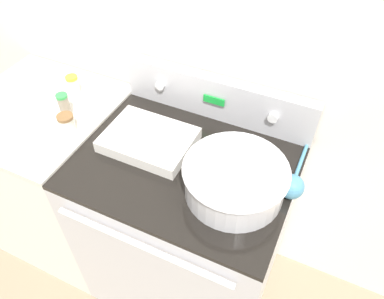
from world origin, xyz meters
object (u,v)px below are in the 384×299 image
object	(u,v)px
spice_jar_yellow_cap	(73,85)
spice_jar_brown_cap	(67,123)
casserole_dish	(149,139)
spice_jar_green_cap	(64,105)
mixing_bowl	(235,178)
ladle	(292,185)

from	to	relation	value
spice_jar_yellow_cap	spice_jar_brown_cap	bearing A→B (deg)	-58.46
casserole_dish	spice_jar_yellow_cap	world-z (taller)	spice_jar_yellow_cap
spice_jar_green_cap	spice_jar_yellow_cap	world-z (taller)	spice_jar_green_cap
mixing_bowl	spice_jar_yellow_cap	size ratio (longest dim) A/B	3.90
mixing_bowl	ladle	bearing A→B (deg)	23.61
spice_jar_brown_cap	spice_jar_yellow_cap	world-z (taller)	spice_jar_yellow_cap
spice_jar_yellow_cap	spice_jar_green_cap	bearing A→B (deg)	-66.53
ladle	spice_jar_yellow_cap	world-z (taller)	spice_jar_yellow_cap
spice_jar_brown_cap	spice_jar_green_cap	world-z (taller)	spice_jar_green_cap
spice_jar_yellow_cap	casserole_dish	bearing A→B (deg)	-16.08
ladle	spice_jar_green_cap	distance (m)	0.96
spice_jar_brown_cap	spice_jar_green_cap	xyz separation A→B (m)	(-0.07, 0.08, 0.01)
mixing_bowl	spice_jar_brown_cap	distance (m)	0.71
mixing_bowl	spice_jar_brown_cap	xyz separation A→B (m)	(-0.71, -0.00, -0.02)
spice_jar_brown_cap	spice_jar_yellow_cap	xyz separation A→B (m)	(-0.13, 0.21, 0.01)
spice_jar_green_cap	spice_jar_brown_cap	bearing A→B (deg)	-47.28
ladle	spice_jar_brown_cap	size ratio (longest dim) A/B	3.90
spice_jar_yellow_cap	ladle	bearing A→B (deg)	-7.33
casserole_dish	spice_jar_brown_cap	world-z (taller)	spice_jar_brown_cap
casserole_dish	spice_jar_brown_cap	bearing A→B (deg)	-166.40
spice_jar_green_cap	casserole_dish	bearing A→B (deg)	0.26
spice_jar_brown_cap	spice_jar_green_cap	distance (m)	0.11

